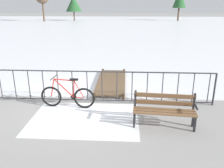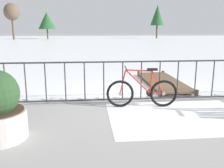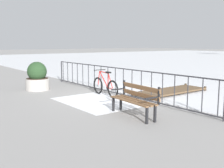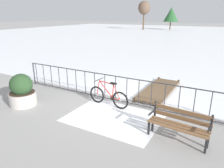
{
  "view_description": "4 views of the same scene",
  "coord_description": "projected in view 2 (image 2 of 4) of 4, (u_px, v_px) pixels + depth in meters",
  "views": [
    {
      "loc": [
        1.7,
        -7.13,
        3.06
      ],
      "look_at": [
        1.27,
        0.15,
        0.59
      ],
      "focal_mm": 37.94,
      "sensor_mm": 36.0,
      "label": 1
    },
    {
      "loc": [
        -1.35,
        -6.16,
        1.87
      ],
      "look_at": [
        -0.76,
        -0.11,
        0.51
      ],
      "focal_mm": 40.11,
      "sensor_mm": 36.0,
      "label": 2
    },
    {
      "loc": [
        8.05,
        -6.32,
        1.98
      ],
      "look_at": [
        0.83,
        -0.79,
        0.6
      ],
      "focal_mm": 43.11,
      "sensor_mm": 36.0,
      "label": 3
    },
    {
      "loc": [
        3.62,
        -6.69,
        3.28
      ],
      "look_at": [
        -0.29,
        0.24,
        0.62
      ],
      "focal_mm": 33.7,
      "sensor_mm": 36.0,
      "label": 4
    }
  ],
  "objects": [
    {
      "name": "ground_plane",
      "position": [
        141.0,
        102.0,
        6.51
      ],
      "size": [
        160.0,
        160.0,
        0.0
      ],
      "primitive_type": "plane",
      "color": "gray"
    },
    {
      "name": "frozen_pond",
      "position": [
        97.0,
        42.0,
        34.1
      ],
      "size": [
        80.0,
        56.0,
        0.03
      ],
      "primitive_type": "cube",
      "color": "white",
      "rests_on": "ground"
    },
    {
      "name": "snow_patch",
      "position": [
        178.0,
        116.0,
        5.4
      ],
      "size": [
        3.0,
        2.2,
        0.01
      ],
      "primitive_type": "cube",
      "color": "white",
      "rests_on": "ground"
    },
    {
      "name": "railing_fence",
      "position": [
        141.0,
        81.0,
        6.39
      ],
      "size": [
        9.06,
        0.06,
        1.07
      ],
      "color": "#2D2D33",
      "rests_on": "ground"
    },
    {
      "name": "bicycle_near_railing",
      "position": [
        142.0,
        92.0,
        6.0
      ],
      "size": [
        1.71,
        0.52,
        0.97
      ],
      "color": "black",
      "rests_on": "ground"
    },
    {
      "name": "wooden_dock",
      "position": [
        163.0,
        81.0,
        8.43
      ],
      "size": [
        1.1,
        3.27,
        0.2
      ],
      "color": "brown",
      "rests_on": "ground"
    },
    {
      "name": "tree_far_west",
      "position": [
        12.0,
        12.0,
        40.63
      ],
      "size": [
        2.51,
        2.51,
        5.86
      ],
      "color": "brown",
      "rests_on": "ground"
    },
    {
      "name": "tree_west_mid",
      "position": [
        157.0,
        15.0,
        46.46
      ],
      "size": [
        2.5,
        2.5,
        6.08
      ],
      "color": "brown",
      "rests_on": "ground"
    },
    {
      "name": "tree_centre",
      "position": [
        47.0,
        21.0,
        43.63
      ],
      "size": [
        3.02,
        3.02,
        4.63
      ],
      "color": "brown",
      "rests_on": "ground"
    }
  ]
}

